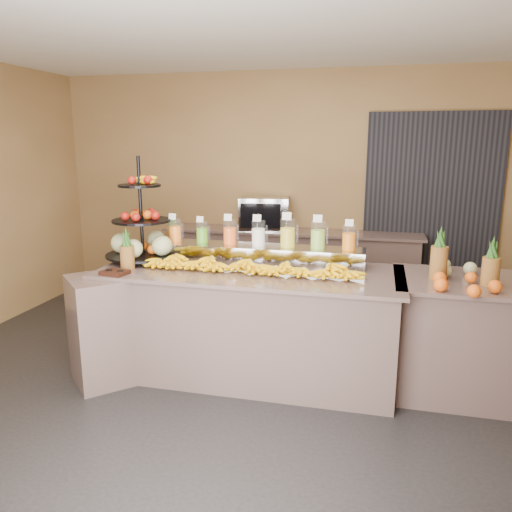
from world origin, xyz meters
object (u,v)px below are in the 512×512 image
at_px(pitcher_tray, 258,254).
at_px(right_fruit_pile, 463,275).
at_px(fruit_stand, 147,235).
at_px(condiment_caddy, 115,272).
at_px(banana_heap, 248,264).
at_px(oven_warmer, 264,213).

relative_size(pitcher_tray, right_fruit_pile, 3.80).
bearing_deg(right_fruit_pile, pitcher_tray, 167.68).
height_order(fruit_stand, condiment_caddy, fruit_stand).
height_order(pitcher_tray, banana_heap, same).
relative_size(fruit_stand, oven_warmer, 1.58).
xyz_separation_m(pitcher_tray, banana_heap, (-0.01, -0.33, -0.01)).
height_order(banana_heap, condiment_caddy, banana_heap).
bearing_deg(pitcher_tray, banana_heap, -92.11).
distance_m(pitcher_tray, banana_heap, 0.33).
height_order(banana_heap, oven_warmer, oven_warmer).
relative_size(pitcher_tray, fruit_stand, 2.00).
relative_size(condiment_caddy, oven_warmer, 0.35).
xyz_separation_m(pitcher_tray, right_fruit_pile, (1.63, -0.36, 0.01)).
xyz_separation_m(fruit_stand, right_fruit_pile, (2.62, -0.20, -0.15)).
distance_m(pitcher_tray, fruit_stand, 1.01).
distance_m(banana_heap, oven_warmer, 2.03).
bearing_deg(banana_heap, oven_warmer, 98.88).
height_order(banana_heap, right_fruit_pile, right_fruit_pile).
bearing_deg(banana_heap, fruit_stand, 169.94).
bearing_deg(condiment_caddy, banana_heap, 18.61).
relative_size(right_fruit_pile, oven_warmer, 0.83).
xyz_separation_m(pitcher_tray, condiment_caddy, (-1.03, -0.67, -0.06)).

